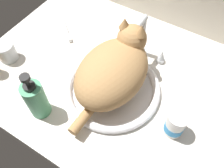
{
  "coord_description": "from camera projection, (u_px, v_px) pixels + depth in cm",
  "views": [
    {
      "loc": [
        24.48,
        -44.74,
        72.86
      ],
      "look_at": [
        0.78,
        -6.15,
        7.0
      ],
      "focal_mm": 37.6,
      "sensor_mm": 36.0,
      "label": 1
    }
  ],
  "objects": [
    {
      "name": "countertop",
      "position": [
        119.0,
        80.0,
        0.88
      ],
      "size": [
        105.54,
        73.62,
        3.0
      ],
      "primitive_type": "cube",
      "color": "silver",
      "rests_on": "ground"
    },
    {
      "name": "soap_pump_bottle",
      "position": [
        36.0,
        99.0,
        0.73
      ],
      "size": [
        6.56,
        6.56,
        19.22
      ],
      "color": "#4C9E70",
      "rests_on": "countertop"
    },
    {
      "name": "faucet",
      "position": [
        141.0,
        41.0,
        0.87
      ],
      "size": [
        21.03,
        9.06,
        18.62
      ],
      "color": "silver",
      "rests_on": "countertop"
    },
    {
      "name": "metal_jar",
      "position": [
        6.0,
        52.0,
        0.89
      ],
      "size": [
        7.15,
        7.15,
        7.11
      ],
      "color": "#B2B5BA",
      "rests_on": "countertop"
    },
    {
      "name": "cat",
      "position": [
        115.0,
        68.0,
        0.75
      ],
      "size": [
        21.52,
        38.5,
        19.81
      ],
      "color": "tan",
      "rests_on": "sink_basin"
    },
    {
      "name": "pill_bottle",
      "position": [
        175.0,
        124.0,
        0.71
      ],
      "size": [
        6.19,
        6.19,
        9.89
      ],
      "color": "white",
      "rests_on": "countertop"
    },
    {
      "name": "sink_basin",
      "position": [
        112.0,
        88.0,
        0.82
      ],
      "size": [
        33.93,
        33.93,
        2.73
      ],
      "color": "white",
      "rests_on": "countertop"
    },
    {
      "name": "toothbrush",
      "position": [
        66.0,
        29.0,
        1.0
      ],
      "size": [
        14.15,
        11.88,
        1.7
      ],
      "color": "silver",
      "rests_on": "countertop"
    }
  ]
}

